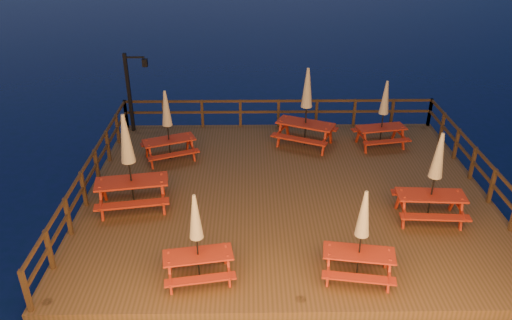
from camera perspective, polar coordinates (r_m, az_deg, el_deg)
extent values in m
plane|color=black|center=(15.39, 3.47, -4.84)|extent=(500.00, 500.00, 0.00)
cube|color=#4C3718|center=(15.28, 3.49, -4.21)|extent=(12.00, 10.00, 0.40)
cylinder|color=#32210F|center=(20.02, -13.68, 1.56)|extent=(0.24, 0.24, 1.40)
cylinder|color=#32210F|center=(19.54, 2.54, 1.70)|extent=(0.24, 0.24, 1.40)
cylinder|color=#32210F|center=(20.63, 18.27, 1.71)|extent=(0.24, 0.24, 1.40)
cube|color=#32210F|center=(19.07, 2.61, 6.76)|extent=(11.70, 0.06, 0.09)
cube|color=#32210F|center=(19.24, 2.58, 5.53)|extent=(11.70, 0.06, 0.09)
cube|color=#32210F|center=(19.55, -11.30, 5.20)|extent=(0.10, 0.10, 1.10)
cube|color=#32210F|center=(19.26, 2.58, 5.37)|extent=(0.10, 0.10, 1.10)
cube|color=#32210F|center=(20.08, 16.09, 5.24)|extent=(0.10, 0.10, 1.10)
cube|color=#32210F|center=(15.37, -18.67, -0.20)|extent=(0.06, 9.70, 0.09)
cube|color=#32210F|center=(15.57, -18.43, -1.65)|extent=(0.06, 9.70, 0.09)
cube|color=#32210F|center=(12.57, -23.19, -10.57)|extent=(0.10, 0.10, 1.10)
cube|color=#32210F|center=(15.60, -18.40, -1.83)|extent=(0.10, 0.10, 1.10)
cube|color=#32210F|center=(18.94, -15.27, 3.98)|extent=(0.10, 0.10, 1.10)
cube|color=#32210F|center=(16.19, 24.75, 0.07)|extent=(0.06, 9.70, 0.09)
cube|color=#32210F|center=(16.38, 24.45, -1.31)|extent=(0.06, 9.70, 0.09)
cube|color=#32210F|center=(16.41, 24.41, -1.47)|extent=(0.10, 0.10, 1.10)
cube|color=#32210F|center=(19.61, 20.11, 4.06)|extent=(0.10, 0.10, 1.10)
cube|color=black|center=(19.12, -14.30, 7.42)|extent=(0.12, 0.12, 3.00)
cube|color=black|center=(18.64, -13.72, 11.34)|extent=(0.70, 0.06, 0.06)
cube|color=black|center=(18.62, -12.58, 10.80)|extent=(0.18, 0.18, 0.28)
sphere|color=#FFD066|center=(18.62, -12.58, 10.80)|extent=(0.14, 0.14, 0.14)
cube|color=#98280D|center=(17.71, 5.68, 4.17)|extent=(2.14, 1.54, 0.06)
cube|color=#98280D|center=(18.42, 6.30, 3.98)|extent=(1.94, 1.12, 0.06)
cube|color=#98280D|center=(17.27, 4.92, 2.36)|extent=(1.94, 1.12, 0.06)
cube|color=#98280D|center=(18.44, 3.54, 3.84)|extent=(0.11, 0.13, 0.83)
cube|color=#98280D|center=(17.81, 2.71, 2.97)|extent=(0.11, 0.13, 0.83)
cube|color=#98280D|center=(17.99, 8.51, 2.93)|extent=(0.11, 0.13, 0.83)
cube|color=#98280D|center=(17.35, 7.83, 2.01)|extent=(0.11, 0.13, 0.83)
cylinder|color=black|center=(17.49, 5.77, 5.83)|extent=(0.05, 0.05, 2.77)
cone|color=tan|center=(17.22, 5.89, 8.23)|extent=(0.40, 0.40, 1.39)
sphere|color=black|center=(17.02, 5.99, 10.27)|extent=(0.08, 0.08, 0.08)
cube|color=#98280D|center=(16.92, -9.93, 2.27)|extent=(1.84, 1.26, 0.05)
cube|color=#98280D|center=(17.55, -10.30, 2.17)|extent=(1.69, 0.89, 0.05)
cube|color=#98280D|center=(16.55, -9.37, 0.60)|extent=(1.69, 0.89, 0.05)
cube|color=#98280D|center=(17.24, -12.38, 1.20)|extent=(0.09, 0.11, 0.71)
cube|color=#98280D|center=(16.68, -11.94, 0.31)|extent=(0.09, 0.11, 0.71)
cube|color=#98280D|center=(17.50, -7.82, 2.03)|extent=(0.09, 0.11, 0.71)
cube|color=#98280D|center=(16.95, -7.24, 1.18)|extent=(0.09, 0.11, 0.71)
cylinder|color=black|center=(16.73, -10.06, 3.74)|extent=(0.04, 0.04, 2.38)
cone|color=tan|center=(16.47, -10.25, 5.85)|extent=(0.34, 0.34, 1.19)
sphere|color=black|center=(16.28, -10.41, 7.65)|extent=(0.07, 0.07, 0.07)
cube|color=#98280D|center=(14.42, -14.05, -2.41)|extent=(2.11, 1.10, 0.06)
cube|color=#98280D|center=(15.16, -13.80, -2.25)|extent=(2.03, 0.64, 0.06)
cube|color=#98280D|center=(14.02, -14.00, -4.95)|extent=(2.03, 0.64, 0.06)
cube|color=#98280D|center=(15.04, -16.98, -3.34)|extent=(0.08, 0.12, 0.84)
cube|color=#98280D|center=(14.41, -17.23, -4.83)|extent=(0.08, 0.12, 0.84)
cube|color=#98280D|center=(14.89, -10.61, -2.84)|extent=(0.08, 0.12, 0.84)
cube|color=#98280D|center=(14.26, -10.57, -4.32)|extent=(0.08, 0.12, 0.84)
cylinder|color=black|center=(14.15, -14.30, -0.46)|extent=(0.05, 0.05, 2.79)
cone|color=tan|center=(13.81, -14.68, 2.40)|extent=(0.40, 0.40, 1.39)
sphere|color=black|center=(13.56, -15.00, 4.86)|extent=(0.08, 0.08, 0.08)
cube|color=#98280D|center=(18.16, 14.15, 3.62)|extent=(1.79, 0.95, 0.05)
cube|color=#98280D|center=(18.73, 13.36, 3.53)|extent=(1.71, 0.57, 0.05)
cube|color=#98280D|center=(17.81, 14.78, 2.05)|extent=(1.71, 0.57, 0.05)
cube|color=#98280D|center=(18.28, 11.62, 2.86)|extent=(0.07, 0.10, 0.71)
cube|color=#98280D|center=(17.77, 12.36, 2.02)|extent=(0.07, 0.10, 0.71)
cube|color=#98280D|center=(18.85, 15.61, 3.16)|extent=(0.07, 0.10, 0.71)
cube|color=#98280D|center=(18.35, 16.42, 2.36)|extent=(0.07, 0.10, 0.71)
cylinder|color=black|center=(17.98, 14.33, 4.98)|extent=(0.04, 0.04, 2.35)
cone|color=tan|center=(17.74, 14.57, 6.94)|extent=(0.34, 0.34, 1.18)
sphere|color=black|center=(17.56, 14.78, 8.60)|extent=(0.07, 0.07, 0.07)
cube|color=#98280D|center=(11.85, 11.71, -10.37)|extent=(1.71, 0.89, 0.05)
cube|color=#98280D|center=(12.45, 11.51, -9.82)|extent=(1.65, 0.51, 0.05)
cube|color=#98280D|center=(11.60, 11.67, -13.07)|extent=(1.65, 0.51, 0.05)
cube|color=#98280D|center=(12.26, 8.29, -10.57)|extent=(0.07, 0.10, 0.68)
cube|color=#98280D|center=(11.79, 8.23, -12.36)|extent=(0.07, 0.10, 0.68)
cube|color=#98280D|center=(12.37, 14.70, -10.92)|extent=(0.07, 0.10, 0.68)
cube|color=#98280D|center=(11.91, 14.93, -12.70)|extent=(0.07, 0.10, 0.68)
cylinder|color=black|center=(11.58, 11.92, -8.60)|extent=(0.04, 0.04, 2.26)
cone|color=tan|center=(11.22, 12.24, -5.99)|extent=(0.33, 0.33, 1.13)
sphere|color=black|center=(10.95, 12.51, -3.70)|extent=(0.06, 0.06, 0.06)
cube|color=#98280D|center=(14.32, 19.39, -3.82)|extent=(1.87, 0.83, 0.05)
cube|color=#98280D|center=(14.97, 18.64, -3.59)|extent=(1.84, 0.40, 0.05)
cube|color=#98280D|center=(13.99, 19.80, -6.18)|extent=(1.84, 0.40, 0.05)
cube|color=#98280D|center=(14.59, 15.97, -4.38)|extent=(0.07, 0.11, 0.76)
cube|color=#98280D|center=(14.04, 16.50, -5.83)|extent=(0.07, 0.11, 0.76)
cube|color=#98280D|center=(15.02, 21.63, -4.40)|extent=(0.07, 0.11, 0.76)
cube|color=#98280D|center=(14.48, 22.37, -5.80)|extent=(0.07, 0.11, 0.76)
cylinder|color=black|center=(14.08, 19.71, -2.06)|extent=(0.04, 0.04, 2.53)
cone|color=tan|center=(13.76, 20.17, 0.51)|extent=(0.36, 0.36, 1.27)
sphere|color=black|center=(13.51, 20.57, 2.72)|extent=(0.07, 0.07, 0.07)
cube|color=#98280D|center=(11.66, -6.66, -10.74)|extent=(1.67, 0.87, 0.04)
cube|color=#98280D|center=(12.24, -6.78, -10.18)|extent=(1.61, 0.50, 0.04)
cube|color=#98280D|center=(11.42, -6.37, -13.41)|extent=(1.61, 0.50, 0.04)
cube|color=#98280D|center=(12.10, -9.86, -11.38)|extent=(0.07, 0.10, 0.66)
cube|color=#98280D|center=(11.65, -9.78, -13.17)|extent=(0.07, 0.10, 0.66)
cube|color=#98280D|center=(12.13, -3.51, -10.82)|extent=(0.07, 0.10, 0.66)
cube|color=#98280D|center=(11.68, -3.14, -12.58)|extent=(0.07, 0.10, 0.66)
cylinder|color=black|center=(11.39, -6.78, -9.00)|extent=(0.04, 0.04, 2.21)
cone|color=tan|center=(11.04, -6.95, -6.43)|extent=(0.32, 0.32, 1.10)
sphere|color=black|center=(10.76, -7.11, -4.18)|extent=(0.06, 0.06, 0.06)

